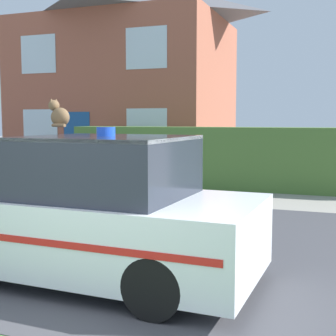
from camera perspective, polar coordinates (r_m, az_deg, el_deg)
road_strip at (r=6.99m, az=0.44°, el=-9.27°), size 28.00×6.51×0.01m
garden_hedge at (r=12.56m, az=7.53°, el=1.21°), size 9.04×0.86×1.64m
police_car at (r=5.50m, az=-9.81°, el=-5.53°), size 4.16×1.88×1.74m
cat at (r=5.49m, az=-13.18°, el=6.28°), size 0.33×0.29×0.32m
house_left at (r=18.50m, az=-5.04°, el=11.56°), size 7.73×5.90×7.20m
wheelie_bin at (r=12.44m, az=-10.10°, el=-0.15°), size 0.73×0.81×1.08m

